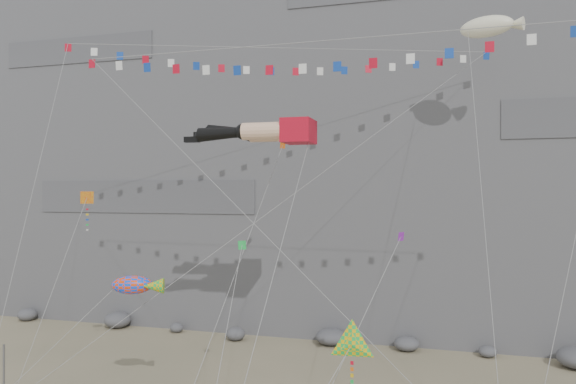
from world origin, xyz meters
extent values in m
cube|color=slate|center=(0.00, 32.00, 25.00)|extent=(80.00, 28.00, 50.00)
cylinder|color=slate|center=(-13.94, -2.96, 2.10)|extent=(0.12, 0.12, 4.21)
cube|color=red|center=(0.56, 4.78, 16.14)|extent=(1.82, 2.46, 1.43)
cylinder|color=beige|center=(-1.51, 4.01, 16.14)|extent=(2.44, 1.12, 1.05)
sphere|color=black|center=(-2.72, 3.98, 16.14)|extent=(0.97, 0.97, 0.97)
cone|color=black|center=(-4.15, 3.94, 16.05)|extent=(2.91, 0.95, 0.99)
cube|color=black|center=(-6.07, 3.89, 15.73)|extent=(0.94, 0.44, 0.35)
cylinder|color=beige|center=(-1.55, 5.44, 16.14)|extent=(2.44, 1.12, 1.05)
sphere|color=black|center=(-2.76, 5.41, 16.14)|extent=(0.97, 0.97, 0.97)
cone|color=black|center=(-4.18, 5.37, 16.27)|extent=(2.93, 0.95, 1.06)
cube|color=black|center=(-6.11, 5.32, 16.17)|extent=(0.94, 0.44, 0.35)
cylinder|color=gray|center=(0.64, -2.06, 8.09)|extent=(0.03, 0.03, 21.12)
cylinder|color=gray|center=(-8.40, 3.22, 11.41)|extent=(0.03, 0.03, 29.84)
cylinder|color=gray|center=(7.29, -0.27, 10.45)|extent=(0.03, 0.03, 23.66)
cylinder|color=gray|center=(-13.26, -0.27, 6.09)|extent=(0.03, 0.03, 13.58)
cylinder|color=gray|center=(-11.20, -2.61, 3.68)|extent=(0.03, 0.03, 11.13)
cylinder|color=gray|center=(11.66, 5.21, 11.83)|extent=(0.03, 0.03, 27.46)
cylinder|color=gray|center=(-2.18, 1.28, 7.87)|extent=(0.03, 0.03, 22.15)
cylinder|color=gray|center=(4.66, -0.38, 5.00)|extent=(0.03, 0.03, 14.60)
cylinder|color=gray|center=(-0.94, -3.41, 4.79)|extent=(0.03, 0.03, 13.54)
camera|label=1|loc=(9.47, -27.77, 12.58)|focal=35.00mm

